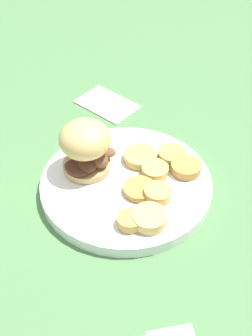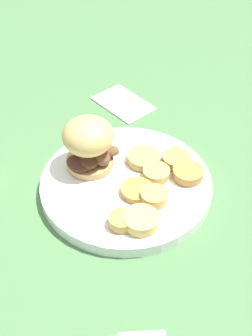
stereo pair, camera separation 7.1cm
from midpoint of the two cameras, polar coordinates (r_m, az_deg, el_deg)
ground_plane at (r=0.74m, az=-2.74°, el=-2.73°), size 4.00×4.00×0.00m
dinner_plate at (r=0.74m, az=-2.77°, el=-2.09°), size 0.27×0.27×0.02m
sandwich at (r=0.73m, az=-7.70°, el=2.43°), size 0.08×0.10×0.09m
potato_round_0 at (r=0.76m, az=2.99°, el=1.49°), size 0.05×0.05×0.01m
potato_round_1 at (r=0.74m, az=0.81°, el=-0.37°), size 0.04×0.04×0.01m
potato_round_2 at (r=0.76m, az=-0.94°, el=1.28°), size 0.05×0.05×0.01m
potato_round_3 at (r=0.70m, az=0.96°, el=-3.27°), size 0.04×0.04×0.02m
potato_round_4 at (r=0.66m, az=-0.21°, el=-6.28°), size 0.05×0.05×0.02m
potato_round_5 at (r=0.66m, az=-2.58°, el=-6.57°), size 0.04×0.04×0.01m
potato_round_6 at (r=0.71m, az=-1.10°, el=-2.63°), size 0.05×0.05×0.01m
potato_round_7 at (r=0.74m, az=4.61°, el=-0.04°), size 0.05×0.05×0.01m
napkin at (r=0.92m, az=-4.56°, el=7.73°), size 0.12×0.09×0.01m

